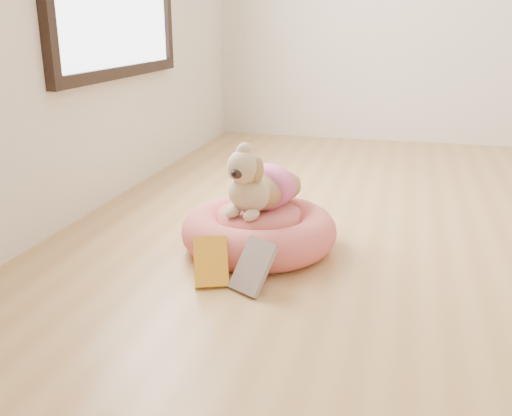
% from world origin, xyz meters
% --- Properties ---
extents(floor, '(4.50, 4.50, 0.00)m').
position_xyz_m(floor, '(0.00, 0.00, 0.00)').
color(floor, tan).
rests_on(floor, ground).
extents(pet_bed, '(0.66, 0.66, 0.17)m').
position_xyz_m(pet_bed, '(-1.04, -0.25, 0.08)').
color(pet_bed, '#D55853').
rests_on(pet_bed, floor).
extents(dog, '(0.40, 0.49, 0.32)m').
position_xyz_m(dog, '(-1.05, -0.23, 0.33)').
color(dog, brown).
rests_on(dog, pet_bed).
extents(book_yellow, '(0.16, 0.17, 0.17)m').
position_xyz_m(book_yellow, '(-1.13, -0.62, 0.08)').
color(book_yellow, yellow).
rests_on(book_yellow, floor).
extents(book_white, '(0.18, 0.18, 0.18)m').
position_xyz_m(book_white, '(-0.96, -0.63, 0.09)').
color(book_white, white).
rests_on(book_white, floor).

